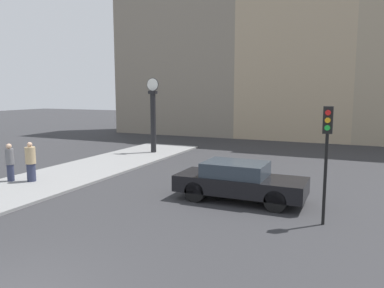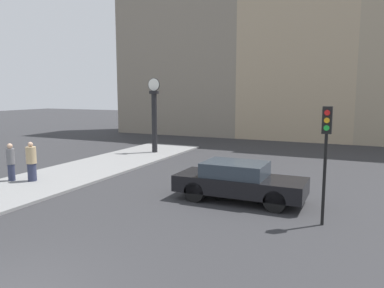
# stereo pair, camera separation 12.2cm
# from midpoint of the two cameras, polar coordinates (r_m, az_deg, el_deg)

# --- Properties ---
(sidewalk_corner) EXTENTS (3.99, 20.84, 0.10)m
(sidewalk_corner) POSITION_cam_midpoint_polar(r_m,az_deg,el_deg) (17.87, -18.27, -4.54)
(sidewalk_corner) COLOR gray
(sidewalk_corner) RESTS_ON ground_plane
(building_row) EXTENTS (29.93, 5.00, 19.09)m
(building_row) POSITION_cam_midpoint_polar(r_m,az_deg,el_deg) (32.33, 15.35, 16.72)
(building_row) COLOR gray
(building_row) RESTS_ON ground_plane
(sedan_car) EXTENTS (4.49, 1.76, 1.37)m
(sedan_car) POSITION_cam_midpoint_polar(r_m,az_deg,el_deg) (13.24, 7.39, -5.60)
(sedan_car) COLOR black
(sedan_car) RESTS_ON ground_plane
(traffic_light_far) EXTENTS (0.26, 0.24, 3.40)m
(traffic_light_far) POSITION_cam_midpoint_polar(r_m,az_deg,el_deg) (11.10, 20.06, 0.49)
(traffic_light_far) COLOR black
(traffic_light_far) RESTS_ON ground_plane
(street_clock) EXTENTS (0.79, 0.42, 4.52)m
(street_clock) POSITION_cam_midpoint_polar(r_m,az_deg,el_deg) (22.94, -5.61, 4.19)
(street_clock) COLOR black
(street_clock) RESTS_ON sidewalk_corner
(pedestrian_grey_jacket) EXTENTS (0.33, 0.33, 1.57)m
(pedestrian_grey_jacket) POSITION_cam_midpoint_polar(r_m,az_deg,el_deg) (17.30, -25.71, -2.49)
(pedestrian_grey_jacket) COLOR #2D334C
(pedestrian_grey_jacket) RESTS_ON sidewalk_corner
(pedestrian_tan_coat) EXTENTS (0.41, 0.41, 1.64)m
(pedestrian_tan_coat) POSITION_cam_midpoint_polar(r_m,az_deg,el_deg) (16.89, -23.08, -2.52)
(pedestrian_tan_coat) COLOR #2D334C
(pedestrian_tan_coat) RESTS_ON sidewalk_corner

